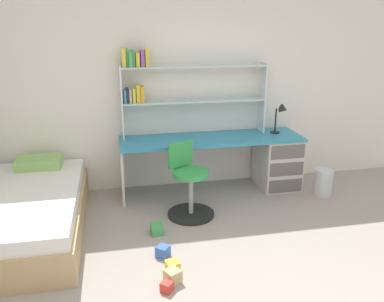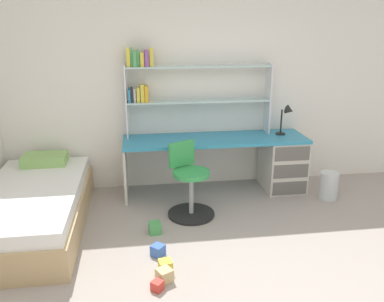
{
  "view_description": "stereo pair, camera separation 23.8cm",
  "coord_description": "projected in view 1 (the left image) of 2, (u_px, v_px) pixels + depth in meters",
  "views": [
    {
      "loc": [
        -1.01,
        -2.29,
        2.03
      ],
      "look_at": [
        -0.23,
        1.54,
        0.77
      ],
      "focal_mm": 36.82,
      "sensor_mm": 36.0,
      "label": 1
    },
    {
      "loc": [
        -0.77,
        -2.33,
        2.03
      ],
      "look_at": [
        -0.23,
        1.54,
        0.77
      ],
      "focal_mm": 36.82,
      "sensor_mm": 36.0,
      "label": 2
    }
  ],
  "objects": [
    {
      "name": "toy_block_natural_1",
      "position": [
        173.0,
        276.0,
        3.23
      ],
      "size": [
        0.16,
        0.16,
        0.12
      ],
      "primitive_type": "cube",
      "rotation": [
        0.0,
        0.0,
        0.49
      ],
      "color": "tan",
      "rests_on": "ground_plane"
    },
    {
      "name": "waste_bin",
      "position": [
        323.0,
        182.0,
        4.87
      ],
      "size": [
        0.22,
        0.22,
        0.33
      ],
      "primitive_type": "cylinder",
      "color": "silver",
      "rests_on": "ground_plane"
    },
    {
      "name": "toy_block_red_3",
      "position": [
        167.0,
        287.0,
        3.13
      ],
      "size": [
        0.12,
        0.12,
        0.08
      ],
      "primitive_type": "cube",
      "rotation": [
        0.0,
        0.0,
        2.43
      ],
      "color": "red",
      "rests_on": "ground_plane"
    },
    {
      "name": "toy_block_green_0",
      "position": [
        157.0,
        229.0,
        3.98
      ],
      "size": [
        0.13,
        0.13,
        0.12
      ],
      "primitive_type": "cube",
      "rotation": [
        0.0,
        0.0,
        1.69
      ],
      "color": "#479E51",
      "rests_on": "ground_plane"
    },
    {
      "name": "bookshelf_hutch",
      "position": [
        174.0,
        84.0,
        4.72
      ],
      "size": [
        1.79,
        0.22,
        1.07
      ],
      "color": "silver",
      "rests_on": "desk"
    },
    {
      "name": "toy_block_yellow_2",
      "position": [
        173.0,
        267.0,
        3.36
      ],
      "size": [
        0.13,
        0.13,
        0.11
      ],
      "primitive_type": "cube",
      "rotation": [
        0.0,
        0.0,
        1.74
      ],
      "color": "gold",
      "rests_on": "ground_plane"
    },
    {
      "name": "swivel_chair",
      "position": [
        189.0,
        187.0,
        4.32
      ],
      "size": [
        0.52,
        0.52,
        0.81
      ],
      "color": "black",
      "rests_on": "ground_plane"
    },
    {
      "name": "desk",
      "position": [
        257.0,
        157.0,
        5.03
      ],
      "size": [
        2.25,
        0.61,
        0.71
      ],
      "color": "teal",
      "rests_on": "ground_plane"
    },
    {
      "name": "desk_lamp",
      "position": [
        282.0,
        114.0,
        4.94
      ],
      "size": [
        0.2,
        0.17,
        0.38
      ],
      "color": "black",
      "rests_on": "desk"
    },
    {
      "name": "toy_block_blue_4",
      "position": [
        163.0,
        251.0,
        3.59
      ],
      "size": [
        0.15,
        0.15,
        0.11
      ],
      "primitive_type": "cube",
      "rotation": [
        0.0,
        0.0,
        2.4
      ],
      "color": "#3860B7",
      "rests_on": "ground_plane"
    },
    {
      "name": "room_shell",
      "position": [
        86.0,
        115.0,
        3.5
      ],
      "size": [
        5.83,
        6.08,
        2.52
      ],
      "color": "white",
      "rests_on": "ground_plane"
    },
    {
      "name": "bed_platform",
      "position": [
        31.0,
        213.0,
        3.96
      ],
      "size": [
        1.01,
        2.0,
        0.57
      ],
      "color": "tan",
      "rests_on": "ground_plane"
    }
  ]
}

